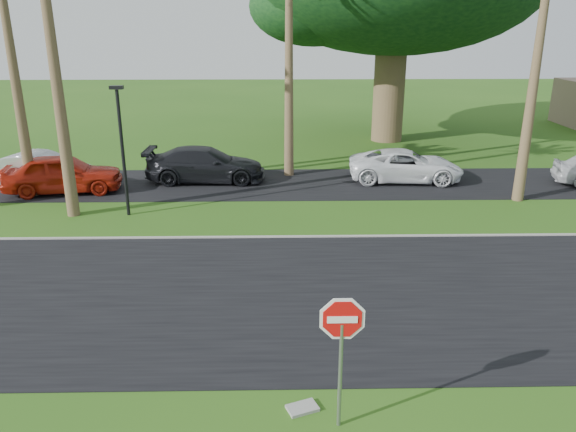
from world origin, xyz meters
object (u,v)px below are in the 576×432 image
(stop_sign_near, at_px, (342,336))
(car_minivan, at_px, (406,166))
(car_silver, at_px, (42,170))
(car_red, at_px, (63,174))
(car_dark, at_px, (205,165))

(stop_sign_near, distance_m, car_minivan, 16.58)
(car_silver, bearing_deg, car_red, -109.96)
(car_red, height_order, car_dark, car_red)
(car_dark, bearing_deg, stop_sign_near, -164.92)
(car_dark, xyz_separation_m, car_minivan, (8.82, -0.12, -0.07))
(stop_sign_near, bearing_deg, car_red, 124.31)
(stop_sign_near, bearing_deg, car_silver, 125.92)
(car_minivan, bearing_deg, car_silver, 96.38)
(stop_sign_near, distance_m, car_red, 17.47)
(car_silver, distance_m, car_red, 1.46)
(stop_sign_near, distance_m, car_silver, 18.84)
(stop_sign_near, bearing_deg, car_dark, 104.68)
(car_red, bearing_deg, car_dark, -82.58)
(stop_sign_near, relative_size, car_red, 0.56)
(car_silver, xyz_separation_m, car_red, (1.20, -0.83, 0.06))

